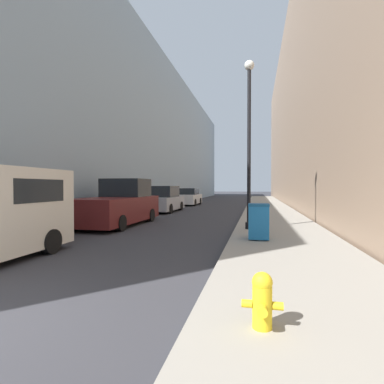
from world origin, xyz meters
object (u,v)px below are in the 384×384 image
(trash_bin, at_px, (259,221))
(lamppost, at_px, (249,133))
(pickup_truck, at_px, (119,205))
(parked_sedan_near, at_px, (164,200))
(parked_sedan_far, at_px, (189,197))
(fire_hydrant, at_px, (262,299))

(trash_bin, xyz_separation_m, lamppost, (-0.35, 2.20, 3.05))
(pickup_truck, xyz_separation_m, parked_sedan_near, (-0.12, 7.18, -0.08))
(pickup_truck, xyz_separation_m, parked_sedan_far, (-0.08, 14.72, -0.16))
(pickup_truck, bearing_deg, parked_sedan_near, 90.96)
(fire_hydrant, distance_m, lamppost, 8.62)
(trash_bin, height_order, parked_sedan_far, parked_sedan_far)
(pickup_truck, bearing_deg, fire_hydrant, -55.86)
(parked_sedan_far, bearing_deg, trash_bin, -70.86)
(trash_bin, distance_m, parked_sedan_near, 12.33)
(pickup_truck, bearing_deg, parked_sedan_far, 90.31)
(fire_hydrant, bearing_deg, parked_sedan_far, 104.76)
(lamppost, relative_size, pickup_truck, 1.16)
(lamppost, relative_size, parked_sedan_near, 1.37)
(trash_bin, distance_m, pickup_truck, 7.08)
(fire_hydrant, relative_size, pickup_truck, 0.12)
(fire_hydrant, relative_size, trash_bin, 0.59)
(lamppost, relative_size, parked_sedan_far, 1.50)
(lamppost, bearing_deg, fire_hydrant, -87.45)
(parked_sedan_near, bearing_deg, fire_hydrant, -68.82)
(trash_bin, relative_size, parked_sedan_far, 0.26)
(pickup_truck, distance_m, parked_sedan_far, 14.72)
(trash_bin, xyz_separation_m, parked_sedan_near, (-6.33, 10.58, 0.10))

